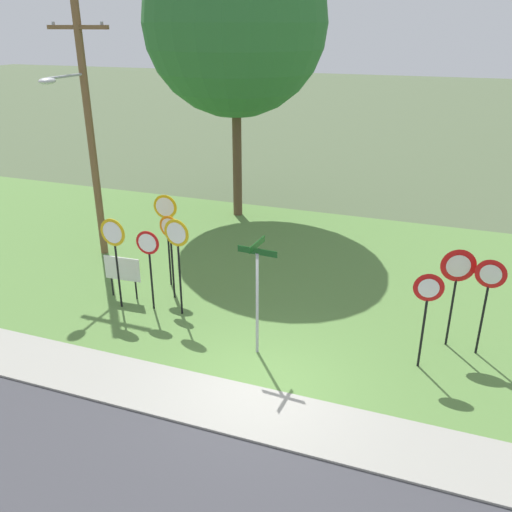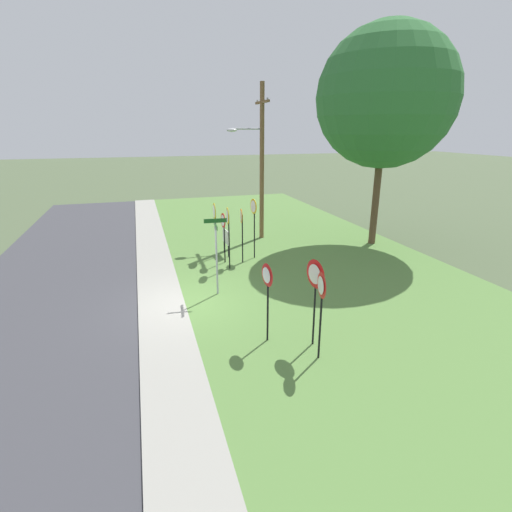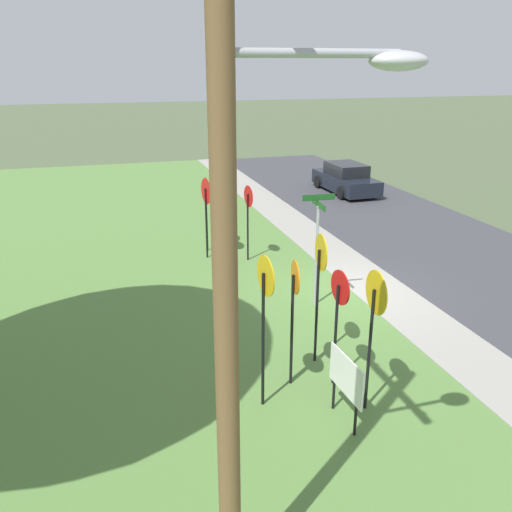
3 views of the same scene
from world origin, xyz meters
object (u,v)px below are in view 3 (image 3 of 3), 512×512
object	(u,v)px
stop_sign_far_center	(339,304)
utility_pole	(238,225)
stop_sign_far_left	(265,300)
street_name_post	(317,241)
notice_board	(346,379)
stop_sign_near_left	(320,271)
parked_sedan_distant	(346,179)
yield_sign_far_left	(249,205)
stop_sign_far_right	(374,310)
yield_sign_near_left	(207,199)
yield_sign_near_right	(207,196)
stop_sign_near_right	(294,298)

from	to	relation	value
stop_sign_far_center	utility_pole	world-z (taller)	utility_pole
stop_sign_far_left	street_name_post	bearing A→B (deg)	-39.88
notice_board	street_name_post	bearing A→B (deg)	-19.41
stop_sign_near_left	stop_sign_far_center	distance (m)	0.93
street_name_post	parked_sedan_distant	size ratio (longest dim) A/B	0.69
yield_sign_far_left	street_name_post	bearing A→B (deg)	-178.32
stop_sign_far_left	street_name_post	world-z (taller)	street_name_post
stop_sign_near_left	stop_sign_far_left	world-z (taller)	stop_sign_far_left
stop_sign_far_center	stop_sign_far_right	distance (m)	0.96
stop_sign_far_center	street_name_post	xyz separation A→B (m)	(3.43, -1.01, 0.05)
yield_sign_far_left	stop_sign_far_center	bearing A→B (deg)	168.52
yield_sign_near_left	yield_sign_near_right	world-z (taller)	yield_sign_near_left
street_name_post	utility_pole	xyz separation A→B (m)	(-7.04, 3.84, 2.70)
stop_sign_near_right	stop_sign_far_left	size ratio (longest dim) A/B	0.88
stop_sign_far_left	parked_sedan_distant	distance (m)	17.73
stop_sign_near_right	stop_sign_far_center	distance (m)	0.83
stop_sign_far_right	utility_pole	world-z (taller)	utility_pole
stop_sign_near_left	street_name_post	world-z (taller)	street_name_post
yield_sign_far_left	utility_pole	distance (m)	11.51
stop_sign_near_left	stop_sign_near_right	size ratio (longest dim) A/B	1.09
stop_sign_far_center	notice_board	world-z (taller)	stop_sign_far_center
stop_sign_near_left	parked_sedan_distant	size ratio (longest dim) A/B	0.65
yield_sign_near_left	utility_pole	size ratio (longest dim) A/B	0.31
stop_sign_far_left	yield_sign_near_left	world-z (taller)	stop_sign_far_left
utility_pole	stop_sign_far_left	bearing A→B (deg)	-21.57
parked_sedan_distant	stop_sign_near_right	bearing A→B (deg)	149.72
stop_sign_near_right	stop_sign_far_left	xyz separation A→B (m)	(-0.49, 0.72, 0.27)
yield_sign_far_left	parked_sedan_distant	distance (m)	10.66
stop_sign_near_left	stop_sign_far_center	xyz separation A→B (m)	(-0.87, -0.02, -0.33)
stop_sign_far_left	parked_sedan_distant	xyz separation A→B (m)	(15.26, -8.91, -1.45)
yield_sign_near_right	yield_sign_near_left	bearing A→B (deg)	175.76
yield_sign_far_left	notice_board	size ratio (longest dim) A/B	1.89
yield_sign_near_right	notice_board	distance (m)	9.58
yield_sign_near_right	street_name_post	bearing A→B (deg)	-152.96
notice_board	parked_sedan_distant	bearing A→B (deg)	-28.49
yield_sign_near_left	yield_sign_near_right	xyz separation A→B (m)	(0.69, -0.15, -0.09)
stop_sign_far_center	notice_board	xyz separation A→B (m)	(-1.13, 0.35, -0.83)
stop_sign_far_right	yield_sign_far_left	xyz separation A→B (m)	(8.02, -0.11, -0.16)
utility_pole	yield_sign_near_right	bearing A→B (deg)	-10.04
stop_sign_near_left	stop_sign_far_right	xyz separation A→B (m)	(-1.77, -0.23, -0.08)
stop_sign_near_right	yield_sign_near_right	xyz separation A→B (m)	(8.16, -0.08, 0.04)
stop_sign_far_center	yield_sign_near_left	size ratio (longest dim) A/B	0.91
stop_sign_far_center	street_name_post	distance (m)	3.57
stop_sign_far_center	notice_board	bearing A→B (deg)	158.89
stop_sign_far_center	notice_board	distance (m)	1.45
stop_sign_far_right	utility_pole	distance (m)	4.79
yield_sign_near_right	yield_sign_far_left	distance (m)	1.63
yield_sign_far_left	street_name_post	world-z (taller)	street_name_post
stop_sign_far_left	utility_pole	world-z (taller)	utility_pole
yield_sign_near_right	street_name_post	size ratio (longest dim) A/B	0.86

